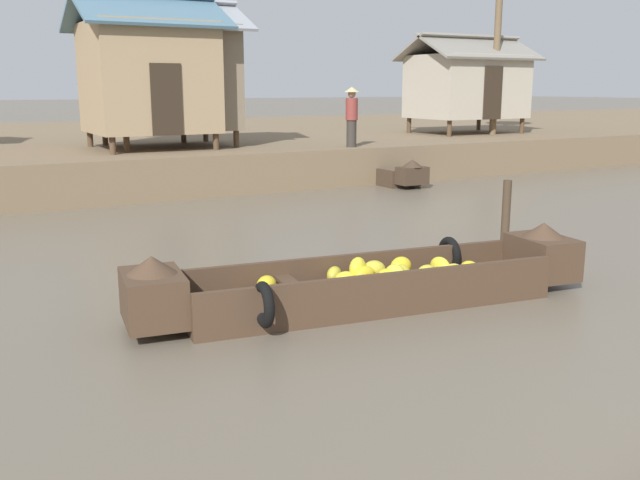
# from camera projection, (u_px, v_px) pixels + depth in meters

# --- Properties ---
(ground_plane) EXTENTS (300.00, 300.00, 0.00)m
(ground_plane) POSITION_uv_depth(u_px,v_px,m) (272.00, 238.00, 12.86)
(ground_plane) COLOR #665B4C
(riverbank_strip) EXTENTS (160.00, 20.00, 1.04)m
(riverbank_strip) POSITION_uv_depth(u_px,v_px,m) (95.00, 148.00, 25.54)
(riverbank_strip) COLOR #756047
(riverbank_strip) RESTS_ON ground
(banana_boat) EXTENTS (6.05, 1.73, 0.88)m
(banana_boat) POSITION_uv_depth(u_px,v_px,m) (371.00, 282.00, 8.85)
(banana_boat) COLOR #473323
(banana_boat) RESTS_ON ground
(fishing_skiff_distant) EXTENTS (1.00, 5.32, 0.79)m
(fishing_skiff_distant) POSITION_uv_depth(u_px,v_px,m) (364.00, 170.00, 21.09)
(fishing_skiff_distant) COLOR #3D2D21
(fishing_skiff_distant) RESTS_ON ground
(stilt_house_mid_left) EXTENTS (3.84, 3.60, 4.11)m
(stilt_house_mid_left) POSITION_uv_depth(u_px,v_px,m) (148.00, 75.00, 19.04)
(stilt_house_mid_left) COLOR #4C3826
(stilt_house_mid_left) RESTS_ON riverbank_strip
(stilt_house_mid_right) EXTENTS (4.17, 3.36, 4.06)m
(stilt_house_mid_right) POSITION_uv_depth(u_px,v_px,m) (167.00, 75.00, 19.69)
(stilt_house_mid_right) COLOR #4C3826
(stilt_house_mid_right) RESTS_ON riverbank_strip
(stilt_house_right) EXTENTS (4.45, 3.19, 3.48)m
(stilt_house_right) POSITION_uv_depth(u_px,v_px,m) (467.00, 85.00, 25.36)
(stilt_house_right) COLOR #4C3826
(stilt_house_right) RESTS_ON riverbank_strip
(vendor_person) EXTENTS (0.44, 0.44, 1.66)m
(vendor_person) POSITION_uv_depth(u_px,v_px,m) (352.00, 114.00, 19.69)
(vendor_person) COLOR #332D28
(vendor_person) RESTS_ON riverbank_strip
(mooring_post) EXTENTS (0.14, 0.14, 1.21)m
(mooring_post) POSITION_uv_depth(u_px,v_px,m) (506.00, 216.00, 11.69)
(mooring_post) COLOR #423323
(mooring_post) RESTS_ON ground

